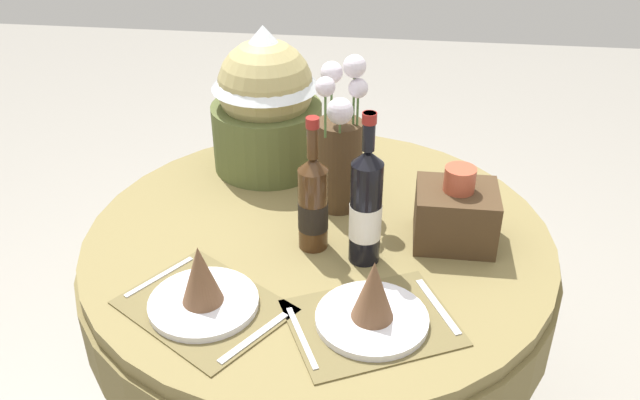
{
  "coord_description": "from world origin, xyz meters",
  "views": [
    {
      "loc": [
        0.18,
        -1.42,
        1.74
      ],
      "look_at": [
        0.0,
        0.03,
        0.85
      ],
      "focal_mm": 38.04,
      "sensor_mm": 36.0,
      "label": 1
    }
  ],
  "objects_px": {
    "wine_bottle_centre": "(313,202)",
    "dining_table": "(319,276)",
    "gift_tub_back_left": "(266,96)",
    "wine_bottle_left": "(366,207)",
    "flower_vase": "(340,151)",
    "woven_basket_side_right": "(456,213)",
    "place_setting_left": "(202,290)",
    "place_setting_right": "(373,306)"
  },
  "relations": [
    {
      "from": "flower_vase",
      "to": "wine_bottle_centre",
      "type": "bearing_deg",
      "value": -102.52
    },
    {
      "from": "wine_bottle_centre",
      "to": "place_setting_right",
      "type": "bearing_deg",
      "value": -58.99
    },
    {
      "from": "place_setting_right",
      "to": "flower_vase",
      "type": "xyz_separation_m",
      "value": [
        -0.12,
        0.46,
        0.12
      ]
    },
    {
      "from": "wine_bottle_centre",
      "to": "gift_tub_back_left",
      "type": "xyz_separation_m",
      "value": [
        -0.19,
        0.4,
        0.1
      ]
    },
    {
      "from": "place_setting_right",
      "to": "wine_bottle_left",
      "type": "height_order",
      "value": "wine_bottle_left"
    },
    {
      "from": "flower_vase",
      "to": "wine_bottle_left",
      "type": "xyz_separation_m",
      "value": [
        0.08,
        -0.23,
        -0.02
      ]
    },
    {
      "from": "dining_table",
      "to": "place_setting_left",
      "type": "bearing_deg",
      "value": -123.57
    },
    {
      "from": "wine_bottle_centre",
      "to": "dining_table",
      "type": "bearing_deg",
      "value": 84.09
    },
    {
      "from": "woven_basket_side_right",
      "to": "dining_table",
      "type": "bearing_deg",
      "value": -178.25
    },
    {
      "from": "dining_table",
      "to": "place_setting_left",
      "type": "height_order",
      "value": "place_setting_left"
    },
    {
      "from": "flower_vase",
      "to": "place_setting_left",
      "type": "bearing_deg",
      "value": -118.57
    },
    {
      "from": "place_setting_left",
      "to": "place_setting_right",
      "type": "xyz_separation_m",
      "value": [
        0.37,
        -0.01,
        0.0
      ]
    },
    {
      "from": "dining_table",
      "to": "wine_bottle_left",
      "type": "xyz_separation_m",
      "value": [
        0.12,
        -0.1,
        0.29
      ]
    },
    {
      "from": "flower_vase",
      "to": "wine_bottle_left",
      "type": "relative_size",
      "value": 1.12
    },
    {
      "from": "place_setting_left",
      "to": "flower_vase",
      "type": "xyz_separation_m",
      "value": [
        0.25,
        0.46,
        0.12
      ]
    },
    {
      "from": "place_setting_right",
      "to": "place_setting_left",
      "type": "bearing_deg",
      "value": 179.07
    },
    {
      "from": "flower_vase",
      "to": "woven_basket_side_right",
      "type": "xyz_separation_m",
      "value": [
        0.3,
        -0.13,
        -0.09
      ]
    },
    {
      "from": "place_setting_right",
      "to": "flower_vase",
      "type": "distance_m",
      "value": 0.49
    },
    {
      "from": "wine_bottle_centre",
      "to": "woven_basket_side_right",
      "type": "distance_m",
      "value": 0.35
    },
    {
      "from": "place_setting_right",
      "to": "woven_basket_side_right",
      "type": "bearing_deg",
      "value": 61.44
    },
    {
      "from": "place_setting_right",
      "to": "wine_bottle_centre",
      "type": "xyz_separation_m",
      "value": [
        -0.16,
        0.27,
        0.08
      ]
    },
    {
      "from": "wine_bottle_centre",
      "to": "gift_tub_back_left",
      "type": "height_order",
      "value": "gift_tub_back_left"
    },
    {
      "from": "place_setting_left",
      "to": "place_setting_right",
      "type": "distance_m",
      "value": 0.37
    },
    {
      "from": "dining_table",
      "to": "wine_bottle_centre",
      "type": "distance_m",
      "value": 0.27
    },
    {
      "from": "wine_bottle_left",
      "to": "wine_bottle_centre",
      "type": "height_order",
      "value": "wine_bottle_left"
    },
    {
      "from": "place_setting_right",
      "to": "wine_bottle_centre",
      "type": "height_order",
      "value": "wine_bottle_centre"
    },
    {
      "from": "place_setting_left",
      "to": "wine_bottle_centre",
      "type": "relative_size",
      "value": 1.24
    },
    {
      "from": "flower_vase",
      "to": "gift_tub_back_left",
      "type": "height_order",
      "value": "same"
    },
    {
      "from": "wine_bottle_left",
      "to": "wine_bottle_centre",
      "type": "relative_size",
      "value": 1.1
    },
    {
      "from": "place_setting_left",
      "to": "woven_basket_side_right",
      "type": "height_order",
      "value": "woven_basket_side_right"
    },
    {
      "from": "dining_table",
      "to": "wine_bottle_centre",
      "type": "relative_size",
      "value": 3.5
    },
    {
      "from": "gift_tub_back_left",
      "to": "woven_basket_side_right",
      "type": "distance_m",
      "value": 0.65
    },
    {
      "from": "place_setting_right",
      "to": "wine_bottle_centre",
      "type": "relative_size",
      "value": 1.21
    },
    {
      "from": "flower_vase",
      "to": "dining_table",
      "type": "bearing_deg",
      "value": -105.15
    },
    {
      "from": "place_setting_left",
      "to": "dining_table",
      "type": "bearing_deg",
      "value": 56.43
    },
    {
      "from": "dining_table",
      "to": "wine_bottle_left",
      "type": "relative_size",
      "value": 3.17
    },
    {
      "from": "gift_tub_back_left",
      "to": "woven_basket_side_right",
      "type": "xyz_separation_m",
      "value": [
        0.53,
        -0.33,
        -0.14
      ]
    },
    {
      "from": "place_setting_left",
      "to": "flower_vase",
      "type": "distance_m",
      "value": 0.53
    },
    {
      "from": "flower_vase",
      "to": "woven_basket_side_right",
      "type": "bearing_deg",
      "value": -23.19
    },
    {
      "from": "wine_bottle_left",
      "to": "gift_tub_back_left",
      "type": "height_order",
      "value": "gift_tub_back_left"
    },
    {
      "from": "dining_table",
      "to": "woven_basket_side_right",
      "type": "bearing_deg",
      "value": 1.75
    },
    {
      "from": "gift_tub_back_left",
      "to": "flower_vase",
      "type": "bearing_deg",
      "value": -41.57
    }
  ]
}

